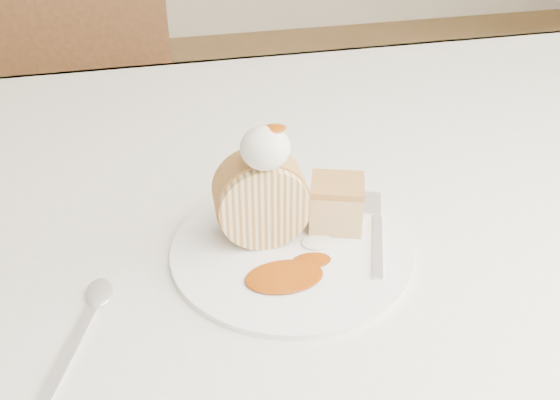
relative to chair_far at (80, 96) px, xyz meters
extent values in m
cube|color=silver|center=(0.31, -0.86, 0.20)|extent=(1.40, 0.90, 0.04)
cube|color=silver|center=(0.31, -0.42, 0.08)|extent=(1.40, 0.01, 0.28)
cylinder|color=brown|center=(0.93, -0.49, -0.17)|extent=(0.06, 0.06, 0.71)
cube|color=brown|center=(0.00, 0.09, -0.08)|extent=(0.45, 0.45, 0.04)
cube|color=brown|center=(0.00, -0.11, 0.17)|extent=(0.44, 0.06, 0.46)
cylinder|color=brown|center=(0.18, 0.28, -0.31)|extent=(0.04, 0.04, 0.43)
cylinder|color=brown|center=(-0.20, 0.27, -0.31)|extent=(0.04, 0.04, 0.43)
cylinder|color=brown|center=(0.19, -0.09, -0.31)|extent=(0.04, 0.04, 0.43)
cylinder|color=brown|center=(-0.18, -0.11, -0.31)|extent=(0.04, 0.04, 0.43)
cylinder|color=white|center=(0.29, -0.98, 0.23)|extent=(0.32, 0.32, 0.01)
cylinder|color=beige|center=(0.26, -0.96, 0.28)|extent=(0.10, 0.05, 0.09)
cube|color=#A8733F|center=(0.34, -0.95, 0.25)|extent=(0.07, 0.07, 0.05)
ellipsoid|color=white|center=(0.26, -0.97, 0.34)|extent=(0.05, 0.05, 0.04)
ellipsoid|color=#803305|center=(0.27, -0.97, 0.37)|extent=(0.02, 0.02, 0.01)
cube|color=silver|center=(0.37, -1.00, 0.23)|extent=(0.07, 0.15, 0.00)
cube|color=silver|center=(0.06, -1.08, 0.22)|extent=(0.07, 0.15, 0.00)
camera|label=1|loc=(0.16, -1.48, 0.63)|focal=40.00mm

